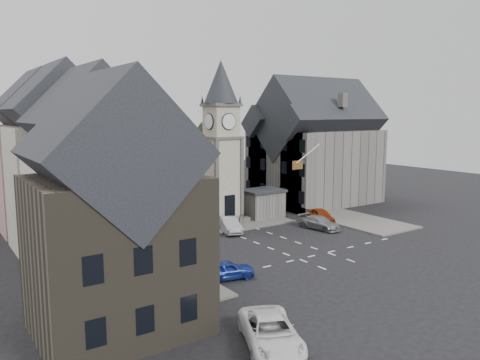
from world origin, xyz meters
TOP-DOWN VIEW (x-y plane):
  - ground at (0.00, 0.00)m, footprint 120.00×120.00m
  - pavement_west at (-12.50, 6.00)m, footprint 6.00×30.00m
  - pavement_east at (12.00, 8.00)m, footprint 6.00×26.00m
  - central_island at (1.50, 8.00)m, footprint 10.00×8.00m
  - road_markings at (0.00, -5.50)m, footprint 20.00×8.00m
  - clock_tower at (0.00, 7.99)m, footprint 4.86×4.86m
  - stone_shelter at (4.80, 7.50)m, footprint 4.30×3.30m
  - town_tree at (2.00, 13.00)m, footprint 7.20×7.20m
  - warning_sign_post at (-3.20, 5.43)m, footprint 0.70×0.19m
  - terrace_pink at (-15.50, 16.00)m, footprint 8.10×7.60m
  - terrace_cream at (-15.50, 8.00)m, footprint 8.10×7.60m
  - terrace_tudor at (-15.50, 0.00)m, footprint 8.10×7.60m
  - building_sw_stone at (-17.00, -9.00)m, footprint 8.60×7.60m
  - backdrop_west at (-12.00, 28.00)m, footprint 20.00×10.00m
  - east_building at (15.59, 11.00)m, footprint 14.40×11.40m
  - east_boundary_wall at (9.20, 10.00)m, footprint 0.40×16.00m
  - flagpole at (8.00, 4.00)m, footprint 3.68×0.10m
  - car_west_blue at (-8.40, -6.00)m, footprint 4.02×2.30m
  - car_west_silver at (-10.22, 5.01)m, footprint 4.52×1.68m
  - car_west_grey at (-11.50, 1.04)m, footprint 6.21×4.97m
  - car_island_silver at (-1.37, 4.50)m, footprint 2.71×4.57m
  - car_island_east at (6.43, 0.50)m, footprint 2.37×4.54m
  - car_east_red at (8.50, 2.40)m, footprint 2.98×4.44m
  - van_sw_white at (-11.69, -14.97)m, footprint 4.43×5.84m
  - pedestrian at (8.00, 9.03)m, footprint 0.68×0.45m

SIDE VIEW (x-z plane):
  - ground at x=0.00m, z-range 0.00..0.00m
  - road_markings at x=0.00m, z-range 0.00..0.01m
  - pavement_west at x=-12.50m, z-range 0.00..0.14m
  - pavement_east at x=12.00m, z-range 0.00..0.14m
  - central_island at x=1.50m, z-range 0.00..0.16m
  - east_boundary_wall at x=9.20m, z-range 0.00..0.90m
  - car_island_east at x=6.43m, z-range 0.00..1.26m
  - car_west_blue at x=-8.40m, z-range 0.00..1.29m
  - car_east_red at x=8.50m, z-range 0.00..1.41m
  - car_island_silver at x=-1.37m, z-range 0.00..1.42m
  - van_sw_white at x=-11.69m, z-range 0.00..1.47m
  - car_west_silver at x=-10.22m, z-range 0.00..1.48m
  - car_west_grey at x=-11.50m, z-range 0.00..1.57m
  - pedestrian at x=8.00m, z-range 0.00..1.83m
  - stone_shelter at x=4.80m, z-range 0.01..3.09m
  - warning_sign_post at x=-3.20m, z-range 0.60..3.45m
  - backdrop_west at x=-12.00m, z-range 0.00..8.00m
  - building_sw_stone at x=-17.00m, z-range 0.15..10.55m
  - terrace_tudor at x=-15.50m, z-range 0.19..12.19m
  - east_building at x=15.59m, z-range -0.04..12.56m
  - terrace_pink at x=-15.50m, z-range 0.18..12.98m
  - terrace_cream at x=-15.50m, z-range 0.18..12.98m
  - town_tree at x=2.00m, z-range 1.57..12.37m
  - flagpole at x=8.00m, z-range 5.63..8.37m
  - clock_tower at x=0.00m, z-range 0.00..16.25m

